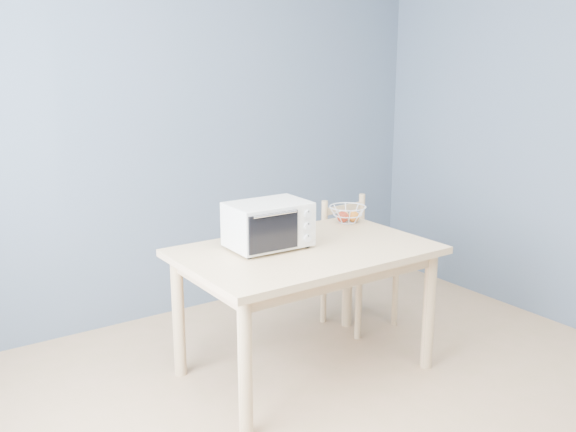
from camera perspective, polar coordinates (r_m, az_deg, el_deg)
room at (r=2.65m, az=11.66°, el=3.00°), size 4.01×4.51×2.61m
dining_table at (r=3.62m, az=1.56°, el=-4.40°), size 1.40×0.90×0.75m
toaster_oven at (r=3.55m, az=-2.00°, el=-0.77°), size 0.45×0.33×0.26m
fruit_basket at (r=4.14m, az=5.27°, el=0.16°), size 0.29×0.29×0.11m
dining_chair at (r=4.39m, az=6.04°, el=-4.20°), size 0.42×0.42×0.86m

